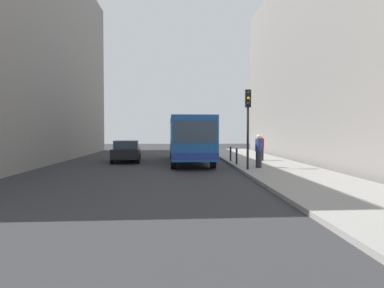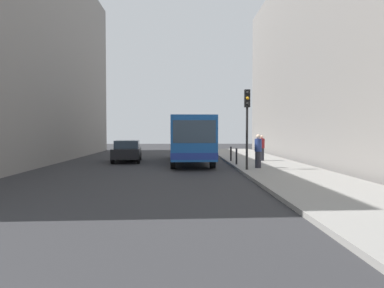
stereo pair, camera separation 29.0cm
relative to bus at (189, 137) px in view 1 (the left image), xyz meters
The scene contains 11 objects.
ground_plane 4.72m from the bus, 99.65° to the right, with size 80.00×80.00×0.00m, color #2D2D30.
sidewalk 6.57m from the bus, 42.86° to the right, with size 4.40×40.00×0.15m, color gray.
building_left 13.54m from the bus, behind, with size 7.00×32.00×15.01m, color gray.
building_right 12.05m from the bus, ahead, with size 7.00×32.00×14.26m, color gray.
bus is the anchor object (origin of this frame).
car_beside_bus 4.46m from the bus, behind, with size 2.13×4.52×1.48m.
traffic_light 6.82m from the bus, 65.14° to the right, with size 0.28×0.33×4.10m.
bollard_near 4.31m from the bus, 49.41° to the right, with size 0.11×0.11×0.95m, color black.
bollard_mid 3.01m from the bus, 14.54° to the right, with size 0.11×0.11×0.95m, color black.
pedestrian_near_signal 6.40m from the bus, 55.95° to the right, with size 0.38×0.38×1.81m.
pedestrian_mid_sidewalk 4.88m from the bus, ahead, with size 0.38×0.38×1.71m.
Camera 1 is at (-0.11, -20.59, 2.15)m, focal length 34.57 mm.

